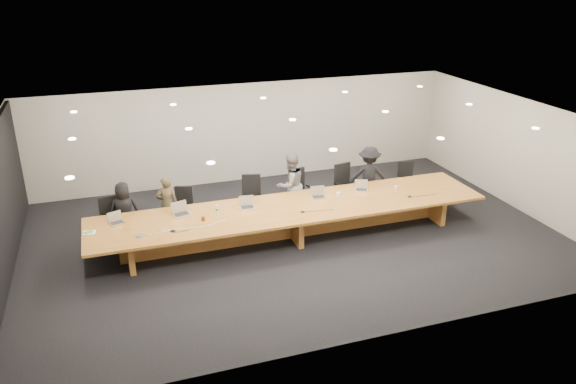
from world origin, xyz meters
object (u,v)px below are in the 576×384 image
at_px(laptop_e, 362,186).
at_px(paper_cup_far, 396,188).
at_px(chair_far_right, 407,180).
at_px(laptop_c, 247,203).
at_px(chair_mid_left, 252,198).
at_px(amber_mug, 203,219).
at_px(person_c, 290,185).
at_px(chair_right, 347,185).
at_px(laptop_b, 181,209).
at_px(mic_center, 303,211).
at_px(mic_right, 410,196).
at_px(chair_mid_right, 302,192).
at_px(person_d, 369,176).
at_px(laptop_d, 319,192).
at_px(conference_table, 292,216).
at_px(water_bottle, 217,210).
at_px(laptop_a, 117,218).
at_px(mic_left, 173,231).
at_px(paper_cup_near, 338,194).
at_px(av_box, 141,235).
at_px(person_a, 125,211).
at_px(chair_far_left, 112,219).
at_px(chair_left, 183,208).
at_px(person_b, 167,204).

relative_size(laptop_e, paper_cup_far, 3.41).
bearing_deg(chair_far_right, laptop_c, -155.08).
height_order(chair_mid_left, paper_cup_far, chair_mid_left).
xyz_separation_m(chair_mid_left, amber_mug, (-1.44, -1.39, 0.25)).
bearing_deg(person_c, chair_right, 163.31).
xyz_separation_m(chair_mid_left, laptop_b, (-1.82, -0.93, 0.34)).
bearing_deg(mic_center, chair_right, 41.74).
bearing_deg(mic_right, chair_mid_right, 144.03).
xyz_separation_m(person_c, amber_mug, (-2.40, -1.26, -0.01)).
xyz_separation_m(person_d, laptop_c, (-3.47, -0.92, 0.10)).
xyz_separation_m(laptop_d, mic_center, (-0.64, -0.65, -0.12)).
xyz_separation_m(person_c, laptop_e, (1.55, -0.77, 0.07)).
bearing_deg(conference_table, paper_cup_far, 4.31).
distance_m(water_bottle, mic_right, 4.52).
relative_size(laptop_a, laptop_d, 0.92).
bearing_deg(water_bottle, chair_mid_right, 23.95).
height_order(conference_table, mic_left, mic_left).
height_order(person_d, mic_right, person_d).
distance_m(chair_right, laptop_b, 4.45).
xyz_separation_m(person_d, paper_cup_near, (-1.26, -0.94, 0.02)).
bearing_deg(av_box, laptop_d, -13.28).
height_order(person_a, water_bottle, person_a).
xyz_separation_m(conference_table, person_d, (2.50, 1.20, 0.26)).
distance_m(person_d, mic_left, 5.46).
relative_size(mic_left, mic_right, 1.09).
xyz_separation_m(person_a, paper_cup_near, (4.83, -0.90, 0.12)).
relative_size(chair_far_left, laptop_b, 2.80).
height_order(person_d, paper_cup_near, person_d).
height_order(person_a, mic_center, person_a).
height_order(chair_far_left, laptop_d, chair_far_left).
bearing_deg(laptop_c, amber_mug, -154.96).
relative_size(laptop_c, amber_mug, 3.34).
relative_size(conference_table, chair_far_left, 8.89).
xyz_separation_m(chair_far_left, chair_left, (1.62, 0.15, -0.01)).
distance_m(conference_table, mic_left, 2.76).
height_order(person_c, laptop_a, person_c).
relative_size(conference_table, chair_mid_right, 7.95).
bearing_deg(chair_right, av_box, -174.41).
xyz_separation_m(laptop_b, laptop_d, (3.19, -0.05, -0.01)).
height_order(laptop_d, water_bottle, laptop_d).
bearing_deg(chair_far_right, amber_mug, -153.71).
height_order(chair_far_right, mic_right, chair_far_right).
bearing_deg(laptop_e, chair_left, -171.50).
distance_m(conference_table, laptop_b, 2.48).
relative_size(chair_far_left, person_b, 0.75).
distance_m(laptop_d, av_box, 4.18).
height_order(laptop_a, laptop_b, laptop_b).
relative_size(conference_table, chair_right, 8.04).
relative_size(chair_left, chair_mid_right, 0.88).
height_order(chair_far_left, laptop_b, laptop_b).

